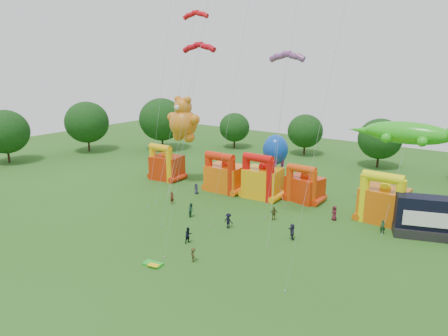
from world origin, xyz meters
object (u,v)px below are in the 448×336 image
Objects in this scene: gecko_kite at (406,139)px; octopus_kite at (278,173)px; teddy_bear_kite at (182,132)px; stage_trailer at (429,218)px; bouncy_castle_2 at (262,181)px; spectator_4 at (274,213)px; spectator_0 at (196,189)px; bouncy_castle_0 at (166,166)px.

octopus_kite is (-16.93, -2.25, -6.70)m from gecko_kite.
stage_trailer is at bearing 1.67° from teddy_bear_kite.
bouncy_castle_2 is 0.87× the size of stage_trailer.
spectator_4 is at bearing -160.55° from stage_trailer.
spectator_0 is at bearing -163.01° from gecko_kite.
gecko_kite is (18.72, 3.89, 7.86)m from bouncy_castle_2.
stage_trailer is (23.18, -0.93, -0.28)m from bouncy_castle_2.
teddy_bear_kite is at bearing -8.90° from bouncy_castle_0.
spectator_0 is at bearing -153.10° from bouncy_castle_2.
teddy_bear_kite is 9.90m from spectator_0.
spectator_4 is at bearing 1.45° from spectator_0.
gecko_kite is at bearing 132.76° from stage_trailer.
bouncy_castle_2 is 3.82× the size of spectator_4.
bouncy_castle_0 is at bearing -48.74° from spectator_4.
gecko_kite reaches higher than octopus_kite.
bouncy_castle_0 is at bearing -172.10° from gecko_kite.
spectator_0 is at bearing -173.48° from stage_trailer.
bouncy_castle_2 is 0.75× the size of octopus_kite.
gecko_kite reaches higher than bouncy_castle_2.
spectator_4 is (15.08, -2.38, 0.08)m from spectator_0.
teddy_bear_kite reaches higher than bouncy_castle_0.
octopus_kite is 5.09× the size of spectator_4.
spectator_4 is at bearing -64.12° from octopus_kite.
spectator_0 is at bearing -150.13° from octopus_kite.
stage_trailer is 21.58m from octopus_kite.
octopus_kite is at bearing 12.91° from teddy_bear_kite.
gecko_kite is at bearing 10.18° from teddy_bear_kite.
teddy_bear_kite is (-14.14, -2.01, 6.30)m from bouncy_castle_2.
spectator_4 reaches higher than spectator_0.
bouncy_castle_2 is 2.69m from octopus_kite.
bouncy_castle_2 is at bearing 37.33° from spectator_0.
bouncy_castle_2 is at bearing -85.20° from spectator_4.
bouncy_castle_0 is at bearing -171.82° from octopus_kite.
bouncy_castle_2 is at bearing 8.10° from teddy_bear_kite.
spectator_4 is (20.12, -4.98, -8.03)m from teddy_bear_kite.
stage_trailer is 18.29m from spectator_4.
bouncy_castle_0 is 0.92× the size of bouncy_castle_2.
bouncy_castle_0 is at bearing -176.01° from bouncy_castle_2.
octopus_kite is 10.03m from spectator_4.
spectator_4 is at bearing -13.00° from bouncy_castle_0.
teddy_bear_kite is 33.43m from gecko_kite.
teddy_bear_kite is 8.84× the size of spectator_0.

